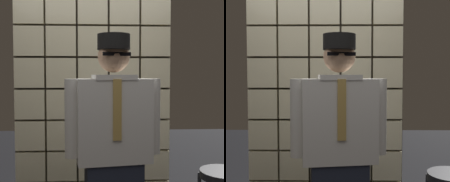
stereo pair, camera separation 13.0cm
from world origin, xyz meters
TOP-DOWN VIEW (x-y plane):
  - glass_block_wall at (0.00, 1.41)m, footprint 1.63×0.10m
  - standing_person at (0.16, 0.34)m, footprint 0.68×0.32m

SIDE VIEW (x-z plane):
  - standing_person at x=0.16m, z-range 0.04..1.73m
  - glass_block_wall at x=0.00m, z-range -0.02..2.26m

